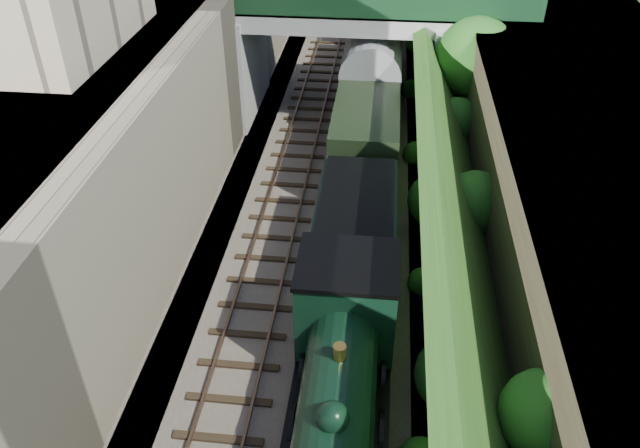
% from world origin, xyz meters
% --- Properties ---
extents(trackbed, '(10.00, 90.00, 0.20)m').
position_xyz_m(trackbed, '(0.00, 20.00, 0.10)').
color(trackbed, '#473F38').
rests_on(trackbed, ground).
extents(retaining_wall, '(1.00, 90.00, 7.00)m').
position_xyz_m(retaining_wall, '(-5.50, 20.00, 3.50)').
color(retaining_wall, '#756B56').
rests_on(retaining_wall, ground).
extents(street_plateau_left, '(6.00, 90.00, 7.00)m').
position_xyz_m(street_plateau_left, '(-9.00, 20.00, 3.50)').
color(street_plateau_left, '#262628').
rests_on(street_plateau_left, ground).
extents(street_plateau_right, '(8.00, 90.00, 6.25)m').
position_xyz_m(street_plateau_right, '(9.50, 20.00, 3.12)').
color(street_plateau_right, '#262628').
rests_on(street_plateau_right, ground).
extents(embankment_slope, '(4.21, 90.00, 6.36)m').
position_xyz_m(embankment_slope, '(4.99, 17.94, 2.75)').
color(embankment_slope, '#1E4714').
rests_on(embankment_slope, ground).
extents(track_left, '(2.50, 90.00, 0.20)m').
position_xyz_m(track_left, '(-2.00, 20.00, 0.25)').
color(track_left, black).
rests_on(track_left, trackbed).
extents(track_right, '(2.50, 90.00, 0.20)m').
position_xyz_m(track_right, '(1.20, 20.00, 0.25)').
color(track_right, black).
rests_on(track_right, trackbed).
extents(road_bridge, '(16.00, 6.40, 7.25)m').
position_xyz_m(road_bridge, '(0.94, 24.00, 4.08)').
color(road_bridge, gray).
rests_on(road_bridge, ground).
extents(tree, '(3.60, 3.80, 6.60)m').
position_xyz_m(tree, '(5.91, 20.46, 4.65)').
color(tree, black).
rests_on(tree, ground).
extents(locomotive, '(3.10, 10.22, 3.83)m').
position_xyz_m(locomotive, '(1.20, 3.60, 1.89)').
color(locomotive, black).
rests_on(locomotive, trackbed).
extents(tender, '(2.70, 6.00, 3.05)m').
position_xyz_m(tender, '(1.20, 10.96, 1.62)').
color(tender, black).
rests_on(tender, trackbed).
extents(coach_front, '(2.90, 18.00, 3.70)m').
position_xyz_m(coach_front, '(1.20, 23.56, 2.05)').
color(coach_front, black).
rests_on(coach_front, trackbed).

